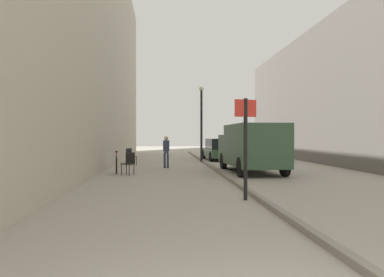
{
  "coord_description": "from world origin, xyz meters",
  "views": [
    {
      "loc": [
        -0.81,
        -1.79,
        1.64
      ],
      "look_at": [
        0.32,
        12.42,
        1.53
      ],
      "focal_mm": 32.12,
      "sensor_mm": 36.0,
      "label": 1
    }
  ],
  "objects_px": {
    "lamp_post": "(201,119)",
    "bicycle_leaning": "(117,164)",
    "cafe_chair_by_doorway": "(129,162)",
    "parked_car": "(219,149)",
    "delivery_van": "(251,146)",
    "pedestrian_main_foreground": "(166,150)",
    "cafe_chair_near_window": "(130,155)",
    "street_sign_post": "(246,140)"
  },
  "relations": [
    {
      "from": "bicycle_leaning",
      "to": "parked_car",
      "type": "bearing_deg",
      "value": 45.64
    },
    {
      "from": "pedestrian_main_foreground",
      "to": "parked_car",
      "type": "height_order",
      "value": "pedestrian_main_foreground"
    },
    {
      "from": "lamp_post",
      "to": "cafe_chair_by_doorway",
      "type": "bearing_deg",
      "value": -119.31
    },
    {
      "from": "cafe_chair_by_doorway",
      "to": "cafe_chair_near_window",
      "type": "bearing_deg",
      "value": -58.86
    },
    {
      "from": "pedestrian_main_foreground",
      "to": "bicycle_leaning",
      "type": "relative_size",
      "value": 0.92
    },
    {
      "from": "delivery_van",
      "to": "lamp_post",
      "type": "xyz_separation_m",
      "value": [
        -1.58,
        6.32,
        1.55
      ]
    },
    {
      "from": "lamp_post",
      "to": "cafe_chair_near_window",
      "type": "distance_m",
      "value": 5.14
    },
    {
      "from": "street_sign_post",
      "to": "cafe_chair_by_doorway",
      "type": "height_order",
      "value": "street_sign_post"
    },
    {
      "from": "lamp_post",
      "to": "cafe_chair_by_doorway",
      "type": "distance_m",
      "value": 8.1
    },
    {
      "from": "lamp_post",
      "to": "street_sign_post",
      "type": "bearing_deg",
      "value": -91.08
    },
    {
      "from": "street_sign_post",
      "to": "bicycle_leaning",
      "type": "xyz_separation_m",
      "value": [
        -4.19,
        6.76,
        -1.16
      ]
    },
    {
      "from": "pedestrian_main_foreground",
      "to": "cafe_chair_near_window",
      "type": "height_order",
      "value": "pedestrian_main_foreground"
    },
    {
      "from": "bicycle_leaning",
      "to": "cafe_chair_near_window",
      "type": "relative_size",
      "value": 1.87
    },
    {
      "from": "cafe_chair_near_window",
      "to": "lamp_post",
      "type": "bearing_deg",
      "value": 149.95
    },
    {
      "from": "delivery_van",
      "to": "lamp_post",
      "type": "distance_m",
      "value": 6.7
    },
    {
      "from": "delivery_van",
      "to": "parked_car",
      "type": "relative_size",
      "value": 1.18
    },
    {
      "from": "pedestrian_main_foreground",
      "to": "delivery_van",
      "type": "distance_m",
      "value": 4.5
    },
    {
      "from": "parked_car",
      "to": "cafe_chair_near_window",
      "type": "relative_size",
      "value": 4.56
    },
    {
      "from": "lamp_post",
      "to": "bicycle_leaning",
      "type": "xyz_separation_m",
      "value": [
        -4.43,
        -6.1,
        -2.34
      ]
    },
    {
      "from": "parked_car",
      "to": "delivery_van",
      "type": "bearing_deg",
      "value": -91.94
    },
    {
      "from": "street_sign_post",
      "to": "delivery_van",
      "type": "bearing_deg",
      "value": -119.03
    },
    {
      "from": "bicycle_leaning",
      "to": "cafe_chair_near_window",
      "type": "height_order",
      "value": "bicycle_leaning"
    },
    {
      "from": "delivery_van",
      "to": "parked_car",
      "type": "distance_m",
      "value": 8.09
    },
    {
      "from": "cafe_chair_by_doorway",
      "to": "parked_car",
      "type": "bearing_deg",
      "value": -95.23
    },
    {
      "from": "pedestrian_main_foreground",
      "to": "cafe_chair_near_window",
      "type": "distance_m",
      "value": 2.86
    },
    {
      "from": "pedestrian_main_foreground",
      "to": "delivery_van",
      "type": "xyz_separation_m",
      "value": [
        3.81,
        -2.38,
        0.23
      ]
    },
    {
      "from": "pedestrian_main_foreground",
      "to": "lamp_post",
      "type": "distance_m",
      "value": 4.86
    },
    {
      "from": "street_sign_post",
      "to": "cafe_chair_near_window",
      "type": "bearing_deg",
      "value": -83.38
    },
    {
      "from": "cafe_chair_near_window",
      "to": "cafe_chair_by_doorway",
      "type": "xyz_separation_m",
      "value": [
        0.42,
        -4.87,
        0.0
      ]
    },
    {
      "from": "parked_car",
      "to": "cafe_chair_by_doorway",
      "type": "height_order",
      "value": "parked_car"
    },
    {
      "from": "parked_car",
      "to": "cafe_chair_by_doorway",
      "type": "distance_m",
      "value": 10.04
    },
    {
      "from": "parked_car",
      "to": "lamp_post",
      "type": "distance_m",
      "value": 3.03
    },
    {
      "from": "pedestrian_main_foreground",
      "to": "cafe_chair_by_doorway",
      "type": "height_order",
      "value": "pedestrian_main_foreground"
    },
    {
      "from": "street_sign_post",
      "to": "cafe_chair_near_window",
      "type": "height_order",
      "value": "street_sign_post"
    },
    {
      "from": "delivery_van",
      "to": "cafe_chair_by_doorway",
      "type": "bearing_deg",
      "value": -176.81
    },
    {
      "from": "parked_car",
      "to": "pedestrian_main_foreground",
      "type": "bearing_deg",
      "value": -125.69
    },
    {
      "from": "delivery_van",
      "to": "bicycle_leaning",
      "type": "xyz_separation_m",
      "value": [
        -6.01,
        0.22,
        -0.79
      ]
    },
    {
      "from": "pedestrian_main_foreground",
      "to": "cafe_chair_near_window",
      "type": "bearing_deg",
      "value": -38.21
    },
    {
      "from": "cafe_chair_near_window",
      "to": "cafe_chair_by_doorway",
      "type": "relative_size",
      "value": 1.0
    },
    {
      "from": "lamp_post",
      "to": "bicycle_leaning",
      "type": "bearing_deg",
      "value": -126.0
    },
    {
      "from": "cafe_chair_by_doorway",
      "to": "street_sign_post",
      "type": "bearing_deg",
      "value": 146.77
    },
    {
      "from": "pedestrian_main_foreground",
      "to": "street_sign_post",
      "type": "height_order",
      "value": "street_sign_post"
    }
  ]
}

